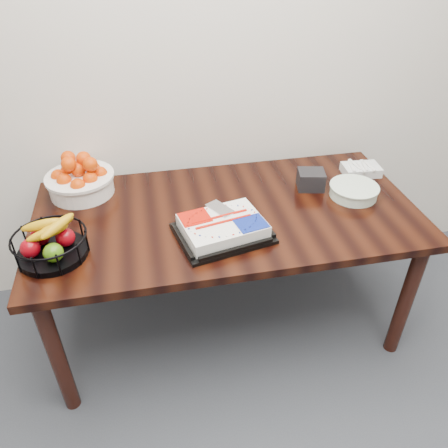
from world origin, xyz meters
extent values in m
plane|color=silver|center=(0.00, 2.50, 1.35)|extent=(5.00, 0.00, 5.00)
cube|color=black|center=(0.00, 2.00, 0.73)|extent=(1.80, 0.90, 0.04)
cylinder|color=black|center=(-0.82, 1.63, 0.35)|extent=(0.07, 0.07, 0.71)
cylinder|color=black|center=(-0.82, 2.37, 0.35)|extent=(0.07, 0.07, 0.71)
cylinder|color=black|center=(0.82, 1.63, 0.35)|extent=(0.07, 0.07, 0.71)
cylinder|color=black|center=(0.82, 2.37, 0.35)|extent=(0.07, 0.07, 0.71)
cube|color=black|center=(-0.06, 1.82, 0.76)|extent=(0.45, 0.38, 0.02)
cube|color=white|center=(-0.06, 1.82, 0.80)|extent=(0.39, 0.32, 0.06)
cube|color=#B51003|center=(-0.16, 1.89, 0.83)|extent=(0.15, 0.13, 0.00)
cube|color=navy|center=(0.05, 1.75, 0.83)|extent=(0.15, 0.13, 0.00)
cube|color=silver|center=(-0.03, 1.90, 0.83)|extent=(0.13, 0.15, 0.00)
cylinder|color=white|center=(-0.68, 2.30, 0.80)|extent=(0.31, 0.31, 0.10)
cylinder|color=white|center=(-0.68, 2.30, 0.84)|extent=(0.33, 0.33, 0.01)
cylinder|color=black|center=(-0.77, 1.82, 0.76)|extent=(0.28, 0.28, 0.03)
torus|color=black|center=(-0.77, 1.82, 0.85)|extent=(0.30, 0.30, 0.01)
cylinder|color=white|center=(0.64, 2.00, 0.78)|extent=(0.23, 0.23, 0.05)
cylinder|color=white|center=(0.64, 2.00, 0.81)|extent=(0.24, 0.24, 0.01)
cube|color=silver|center=(0.78, 2.20, 0.77)|extent=(0.20, 0.14, 0.05)
cube|color=black|center=(0.46, 2.12, 0.80)|extent=(0.15, 0.14, 0.09)
camera|label=1|loc=(-0.35, 0.33, 1.91)|focal=35.00mm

